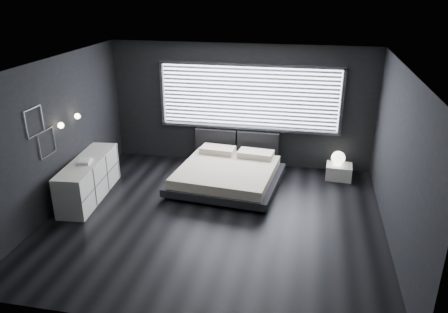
# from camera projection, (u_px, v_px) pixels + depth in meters

# --- Properties ---
(room) EXTENTS (6.04, 6.00, 2.80)m
(room) POSITION_uv_depth(u_px,v_px,m) (214.00, 148.00, 7.46)
(room) COLOR black
(room) RESTS_ON ground
(window) EXTENTS (4.14, 0.09, 1.52)m
(window) POSITION_uv_depth(u_px,v_px,m) (249.00, 98.00, 9.80)
(window) COLOR white
(window) RESTS_ON ground
(headboard) EXTENTS (1.96, 0.16, 0.52)m
(headboard) POSITION_uv_depth(u_px,v_px,m) (237.00, 141.00, 10.18)
(headboard) COLOR black
(headboard) RESTS_ON ground
(sconce_near) EXTENTS (0.18, 0.11, 0.11)m
(sconce_near) POSITION_uv_depth(u_px,v_px,m) (61.00, 125.00, 7.96)
(sconce_near) COLOR silver
(sconce_near) RESTS_ON ground
(sconce_far) EXTENTS (0.18, 0.11, 0.11)m
(sconce_far) POSITION_uv_depth(u_px,v_px,m) (77.00, 116.00, 8.50)
(sconce_far) COLOR silver
(sconce_far) RESTS_ON ground
(wall_art_upper) EXTENTS (0.01, 0.48, 0.48)m
(wall_art_upper) POSITION_uv_depth(u_px,v_px,m) (34.00, 122.00, 7.34)
(wall_art_upper) COLOR #47474C
(wall_art_upper) RESTS_ON ground
(wall_art_lower) EXTENTS (0.01, 0.48, 0.48)m
(wall_art_lower) POSITION_uv_depth(u_px,v_px,m) (47.00, 143.00, 7.74)
(wall_art_lower) COLOR #47474C
(wall_art_lower) RESTS_ON ground
(bed) EXTENTS (2.35, 2.26, 0.56)m
(bed) POSITION_uv_depth(u_px,v_px,m) (227.00, 174.00, 9.21)
(bed) COLOR black
(bed) RESTS_ON ground
(nightstand) EXTENTS (0.57, 0.49, 0.32)m
(nightstand) POSITION_uv_depth(u_px,v_px,m) (339.00, 172.00, 9.58)
(nightstand) COLOR white
(nightstand) RESTS_ON ground
(orb_lamp) EXTENTS (0.30, 0.30, 0.30)m
(orb_lamp) POSITION_uv_depth(u_px,v_px,m) (338.00, 158.00, 9.49)
(orb_lamp) COLOR white
(orb_lamp) RESTS_ON nightstand
(dresser) EXTENTS (0.73, 2.03, 0.79)m
(dresser) POSITION_uv_depth(u_px,v_px,m) (89.00, 179.00, 8.67)
(dresser) COLOR white
(dresser) RESTS_ON ground
(book_stack) EXTENTS (0.30, 0.36, 0.06)m
(book_stack) POSITION_uv_depth(u_px,v_px,m) (84.00, 161.00, 8.39)
(book_stack) COLOR silver
(book_stack) RESTS_ON dresser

